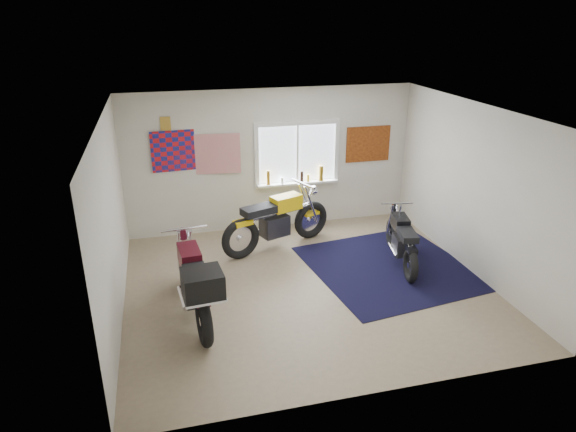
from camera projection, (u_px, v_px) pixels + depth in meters
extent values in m
plane|color=#9E896B|center=(307.00, 286.00, 8.00)|extent=(5.50, 5.50, 0.00)
plane|color=white|center=(310.00, 113.00, 6.99)|extent=(5.50, 5.50, 0.00)
plane|color=silver|center=(271.00, 160.00, 9.74)|extent=(5.50, 0.00, 5.50)
plane|color=silver|center=(377.00, 289.00, 5.25)|extent=(5.50, 0.00, 5.50)
plane|color=silver|center=(111.00, 223.00, 6.87)|extent=(0.00, 5.00, 5.00)
plane|color=silver|center=(475.00, 190.00, 8.12)|extent=(0.00, 5.00, 5.00)
cube|color=black|center=(390.00, 267.00, 8.58)|extent=(2.82, 2.91, 0.01)
cube|color=white|center=(297.00, 154.00, 9.81)|extent=(1.50, 0.02, 1.10)
cube|color=white|center=(297.00, 123.00, 9.57)|extent=(1.66, 0.06, 0.08)
cube|color=white|center=(297.00, 183.00, 10.01)|extent=(1.66, 0.06, 0.08)
cube|color=white|center=(257.00, 156.00, 9.61)|extent=(0.08, 0.06, 1.10)
cube|color=white|center=(336.00, 151.00, 9.97)|extent=(0.08, 0.06, 1.10)
cube|color=white|center=(297.00, 154.00, 9.79)|extent=(0.04, 0.06, 1.10)
cube|color=white|center=(298.00, 183.00, 9.95)|extent=(1.60, 0.16, 0.04)
cylinder|color=#875B13|center=(268.00, 178.00, 9.75)|extent=(0.07, 0.07, 0.28)
cylinder|color=silver|center=(282.00, 181.00, 9.84)|extent=(0.06, 0.06, 0.12)
cylinder|color=black|center=(302.00, 177.00, 9.91)|extent=(0.06, 0.06, 0.22)
cylinder|color=gold|center=(308.00, 178.00, 9.96)|extent=(0.05, 0.05, 0.14)
cylinder|color=brown|center=(321.00, 173.00, 9.99)|extent=(0.09, 0.09, 0.30)
plane|color=red|center=(179.00, 151.00, 9.23)|extent=(1.00, 0.07, 1.00)
plane|color=red|center=(216.00, 154.00, 9.39)|extent=(0.90, 0.09, 0.90)
cube|color=#B18932|center=(165.00, 124.00, 9.00)|extent=(0.18, 0.02, 0.24)
cube|color=#A54C14|center=(368.00, 144.00, 10.10)|extent=(0.90, 0.03, 0.70)
torus|color=black|center=(311.00, 220.00, 9.59)|extent=(0.73, 0.39, 0.73)
torus|color=black|center=(241.00, 239.00, 8.78)|extent=(0.73, 0.39, 0.73)
cylinder|color=silver|center=(311.00, 220.00, 9.59)|extent=(0.15, 0.14, 0.12)
cylinder|color=silver|center=(241.00, 239.00, 8.78)|extent=(0.15, 0.14, 0.12)
cylinder|color=silver|center=(277.00, 213.00, 9.07)|extent=(1.31, 0.58, 0.10)
cube|color=#2D2C2F|center=(275.00, 226.00, 9.13)|extent=(0.56, 0.46, 0.37)
cylinder|color=silver|center=(269.00, 228.00, 9.30)|extent=(0.58, 0.28, 0.08)
cube|color=yellow|center=(286.00, 202.00, 9.12)|extent=(0.61, 0.46, 0.26)
cube|color=black|center=(259.00, 210.00, 8.82)|extent=(0.66, 0.49, 0.13)
cube|color=yellow|center=(243.00, 223.00, 8.70)|extent=(0.37, 0.28, 0.09)
cube|color=yellow|center=(311.00, 213.00, 9.54)|extent=(0.34, 0.25, 0.05)
cylinder|color=silver|center=(303.00, 184.00, 9.21)|extent=(0.27, 0.64, 0.04)
cylinder|color=silver|center=(312.00, 191.00, 9.39)|extent=(0.16, 0.20, 0.17)
torus|color=black|center=(392.00, 233.00, 9.21)|extent=(0.23, 0.58, 0.56)
torus|color=black|center=(411.00, 265.00, 8.05)|extent=(0.23, 0.58, 0.56)
cylinder|color=silver|center=(392.00, 233.00, 9.21)|extent=(0.11, 0.11, 0.10)
cylinder|color=silver|center=(411.00, 265.00, 8.05)|extent=(0.11, 0.11, 0.10)
cylinder|color=silver|center=(402.00, 233.00, 8.53)|extent=(0.31, 1.12, 0.08)
cube|color=#2D2C2F|center=(402.00, 245.00, 8.56)|extent=(0.33, 0.44, 0.30)
cylinder|color=silver|center=(393.00, 250.00, 8.59)|extent=(0.16, 0.49, 0.06)
cube|color=black|center=(400.00, 222.00, 8.63)|extent=(0.32, 0.49, 0.21)
cube|color=black|center=(408.00, 235.00, 8.20)|extent=(0.34, 0.53, 0.11)
cube|color=black|center=(411.00, 249.00, 8.00)|extent=(0.19, 0.29, 0.07)
cube|color=black|center=(393.00, 228.00, 9.17)|extent=(0.17, 0.27, 0.04)
cylinder|color=silver|center=(397.00, 203.00, 8.83)|extent=(0.55, 0.14, 0.03)
cylinder|color=silver|center=(394.00, 207.00, 9.05)|extent=(0.16, 0.12, 0.14)
torus|color=black|center=(186.00, 269.00, 7.81)|extent=(0.20, 0.70, 0.69)
torus|color=black|center=(204.00, 321.00, 6.50)|extent=(0.20, 0.70, 0.69)
cylinder|color=silver|center=(186.00, 269.00, 7.81)|extent=(0.12, 0.13, 0.12)
cylinder|color=silver|center=(204.00, 321.00, 6.50)|extent=(0.12, 0.13, 0.12)
cylinder|color=silver|center=(193.00, 272.00, 7.03)|extent=(0.21, 1.34, 0.10)
cube|color=#2D2C2F|center=(194.00, 289.00, 7.07)|extent=(0.34, 0.50, 0.36)
cylinder|color=silver|center=(183.00, 298.00, 7.06)|extent=(0.13, 0.59, 0.07)
cube|color=#3F0A14|center=(189.00, 257.00, 7.15)|extent=(0.32, 0.55, 0.26)
cube|color=black|center=(197.00, 276.00, 6.66)|extent=(0.35, 0.61, 0.13)
cube|color=#3F0A14|center=(202.00, 298.00, 6.44)|extent=(0.20, 0.33, 0.09)
cube|color=#3F0A14|center=(185.00, 261.00, 7.76)|extent=(0.17, 0.31, 0.05)
cylinder|color=silver|center=(184.00, 229.00, 7.36)|extent=(0.66, 0.10, 0.04)
cylinder|color=silver|center=(183.00, 234.00, 7.61)|extent=(0.18, 0.12, 0.17)
cube|color=black|center=(203.00, 284.00, 6.18)|extent=(0.52, 0.49, 0.32)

